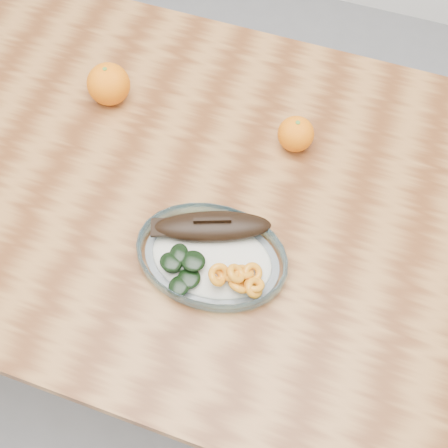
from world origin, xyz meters
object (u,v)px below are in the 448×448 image
object	(u,v)px
dining_table	(180,207)
orange_left	(109,84)
orange_right	(296,134)
plated_meal	(212,255)

from	to	relation	value
dining_table	orange_left	world-z (taller)	orange_left
orange_left	orange_right	world-z (taller)	orange_left
dining_table	orange_right	size ratio (longest dim) A/B	18.52
dining_table	orange_right	bearing A→B (deg)	38.34
orange_left	dining_table	bearing A→B (deg)	-35.40
dining_table	orange_left	distance (m)	0.26
plated_meal	dining_table	bearing A→B (deg)	129.27
dining_table	plated_meal	distance (m)	0.21
dining_table	plated_meal	bearing A→B (deg)	-48.70
plated_meal	orange_right	xyz separation A→B (m)	(0.06, 0.27, 0.01)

